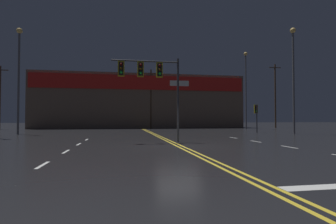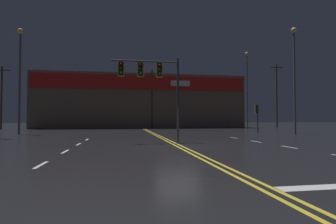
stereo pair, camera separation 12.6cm
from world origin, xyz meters
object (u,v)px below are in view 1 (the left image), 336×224
streetlight_far_left (293,67)px  streetlight_far_right (19,67)px  streetlight_far_median (246,81)px  traffic_signal_median (150,76)px  traffic_signal_corner_northeast (256,112)px

streetlight_far_left → streetlight_far_right: bearing=171.6°
streetlight_far_left → streetlight_far_median: (1.65, 13.74, 0.57)m
traffic_signal_median → streetlight_far_left: bearing=24.9°
traffic_signal_median → streetlight_far_left: 17.27m
streetlight_far_right → streetlight_far_median: streetlight_far_median is taller
streetlight_far_left → streetlight_far_median: 13.85m
streetlight_far_median → traffic_signal_median: bearing=-129.3°
streetlight_far_left → streetlight_far_median: bearing=83.1°
traffic_signal_corner_northeast → streetlight_far_left: (2.46, -3.09, 4.52)m
traffic_signal_median → streetlight_far_right: size_ratio=0.52×
traffic_signal_corner_northeast → streetlight_far_median: bearing=68.9°
traffic_signal_corner_northeast → streetlight_far_right: size_ratio=0.30×
traffic_signal_median → traffic_signal_corner_northeast: traffic_signal_median is taller
traffic_signal_median → streetlight_far_median: bearing=50.7°
traffic_signal_corner_northeast → streetlight_far_left: streetlight_far_left is taller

